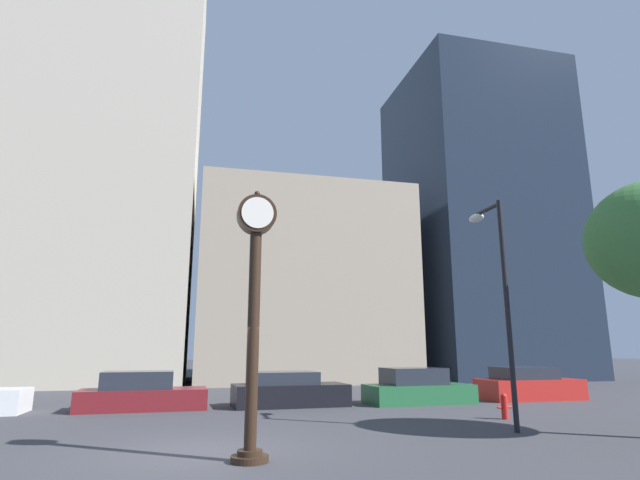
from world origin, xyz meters
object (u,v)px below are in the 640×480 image
(car_maroon, at_px, (142,394))
(car_green, at_px, (417,389))
(car_black, at_px, (289,391))
(fire_hydrant_near, at_px, (504,406))
(street_clock, at_px, (254,298))
(car_red, at_px, (528,386))
(street_lamp_right, at_px, (497,275))

(car_maroon, distance_m, car_green, 10.37)
(car_black, distance_m, fire_hydrant_near, 7.72)
(street_clock, relative_size, fire_hydrant_near, 6.99)
(car_green, bearing_deg, street_clock, -133.26)
(car_maroon, xyz_separation_m, car_red, (15.64, 0.01, 0.02))
(fire_hydrant_near, distance_m, street_lamp_right, 4.35)
(car_black, distance_m, car_red, 10.36)
(street_clock, height_order, street_lamp_right, street_lamp_right)
(car_black, bearing_deg, car_red, -2.58)
(fire_hydrant_near, bearing_deg, car_red, 48.42)
(car_black, height_order, car_green, car_green)
(car_black, distance_m, street_lamp_right, 9.13)
(car_maroon, bearing_deg, car_red, -2.26)
(car_black, xyz_separation_m, street_lamp_right, (4.59, -7.03, 3.59))
(street_clock, relative_size, car_red, 1.25)
(street_clock, height_order, fire_hydrant_near, street_clock)
(car_maroon, relative_size, fire_hydrant_near, 5.78)
(car_maroon, bearing_deg, car_black, -2.72)
(fire_hydrant_near, relative_size, street_lamp_right, 0.12)
(car_green, bearing_deg, car_red, 0.78)
(car_black, bearing_deg, fire_hydrant_near, -44.47)
(street_clock, distance_m, car_maroon, 10.04)
(street_clock, bearing_deg, car_green, 49.99)
(car_black, relative_size, car_green, 1.02)
(car_red, bearing_deg, street_lamp_right, -130.15)
(fire_hydrant_near, bearing_deg, car_black, 138.38)
(car_red, xyz_separation_m, street_lamp_right, (-5.77, -7.08, 3.55))
(street_lamp_right, bearing_deg, street_clock, -162.46)
(street_clock, relative_size, car_black, 1.23)
(car_red, height_order, fire_hydrant_near, car_red)
(street_clock, xyz_separation_m, car_red, (12.76, 9.29, -2.50))
(car_black, xyz_separation_m, car_green, (5.08, -0.32, 0.03))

